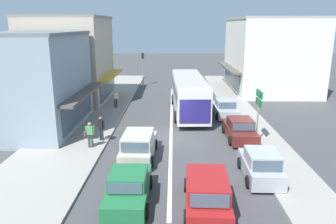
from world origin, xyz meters
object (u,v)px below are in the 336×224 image
at_px(directional_road_sign, 259,103).
at_px(parked_sedan_kerb_third, 225,108).
at_px(wagon_queue_far_back, 207,192).
at_px(traffic_light_downstreet, 143,64).
at_px(pedestrian_with_handbag_near, 90,133).
at_px(city_bus, 189,92).
at_px(wagon_behind_bus_near, 139,146).
at_px(pedestrian_far_walker, 101,127).
at_px(pedestrian_browsing_midblock, 116,98).
at_px(sedan_adjacent_lane_lead, 129,188).
at_px(parked_hatchback_kerb_front, 261,165).
at_px(parked_sedan_kerb_second, 240,130).

bearing_deg(directional_road_sign, parked_sedan_kerb_third, 99.43).
bearing_deg(wagon_queue_far_back, directional_road_sign, 63.37).
relative_size(traffic_light_downstreet, pedestrian_with_handbag_near, 2.58).
distance_m(city_bus, wagon_behind_bus_near, 10.84).
bearing_deg(pedestrian_with_handbag_near, parked_sedan_kerb_third, 39.70).
xyz_separation_m(city_bus, pedestrian_far_walker, (-6.13, -7.64, -0.81)).
height_order(pedestrian_browsing_midblock, pedestrian_far_walker, same).
xyz_separation_m(sedan_adjacent_lane_lead, pedestrian_far_walker, (-2.83, 7.57, 0.40)).
xyz_separation_m(parked_hatchback_kerb_front, parked_sedan_kerb_third, (0.00, 11.87, -0.05)).
bearing_deg(parked_hatchback_kerb_front, wagon_queue_far_back, -136.38).
bearing_deg(traffic_light_downstreet, pedestrian_browsing_midblock, -96.96).
height_order(wagon_queue_far_back, pedestrian_far_walker, pedestrian_far_walker).
relative_size(directional_road_sign, pedestrian_browsing_midblock, 2.21).
distance_m(parked_sedan_kerb_third, traffic_light_downstreet, 16.63).
relative_size(directional_road_sign, pedestrian_far_walker, 2.21).
xyz_separation_m(wagon_queue_far_back, pedestrian_far_walker, (-6.21, 8.05, 0.32)).
bearing_deg(traffic_light_downstreet, parked_sedan_kerb_second, -67.32).
bearing_deg(pedestrian_browsing_midblock, parked_sedan_kerb_second, -39.39).
bearing_deg(sedan_adjacent_lane_lead, parked_sedan_kerb_second, 52.17).
height_order(wagon_queue_far_back, parked_sedan_kerb_third, wagon_queue_far_back).
bearing_deg(wagon_queue_far_back, parked_sedan_kerb_second, 70.62).
distance_m(sedan_adjacent_lane_lead, parked_sedan_kerb_third, 15.62).
bearing_deg(city_bus, wagon_behind_bus_near, -108.28).
height_order(city_bus, parked_sedan_kerb_second, city_bus).
bearing_deg(sedan_adjacent_lane_lead, city_bus, 77.75).
bearing_deg(directional_road_sign, wagon_queue_far_back, -116.63).
bearing_deg(pedestrian_far_walker, sedan_adjacent_lane_lead, -69.50).
height_order(pedestrian_with_handbag_near, pedestrian_browsing_midblock, same).
relative_size(pedestrian_browsing_midblock, pedestrian_far_walker, 1.00).
relative_size(parked_sedan_kerb_second, pedestrian_with_handbag_near, 2.60).
bearing_deg(pedestrian_far_walker, parked_sedan_kerb_second, 4.82).
distance_m(wagon_behind_bus_near, parked_sedan_kerb_third, 11.30).
relative_size(parked_hatchback_kerb_front, pedestrian_with_handbag_near, 2.29).
xyz_separation_m(parked_hatchback_kerb_front, pedestrian_browsing_midblock, (-9.77, 14.09, 0.36)).
height_order(sedan_adjacent_lane_lead, wagon_behind_bus_near, wagon_behind_bus_near).
relative_size(parked_sedan_kerb_second, directional_road_sign, 1.18).
bearing_deg(parked_sedan_kerb_second, pedestrian_with_handbag_near, -167.83).
xyz_separation_m(sedan_adjacent_lane_lead, wagon_behind_bus_near, (-0.08, 4.98, 0.08)).
distance_m(wagon_queue_far_back, pedestrian_far_walker, 10.18).
height_order(wagon_queue_far_back, pedestrian_with_handbag_near, pedestrian_with_handbag_near).
distance_m(parked_sedan_kerb_second, parked_sedan_kerb_third, 5.89).
bearing_deg(wagon_behind_bus_near, traffic_light_downstreet, 94.48).
bearing_deg(parked_sedan_kerb_third, parked_hatchback_kerb_front, -90.01).
xyz_separation_m(wagon_behind_bus_near, directional_road_sign, (7.55, 2.71, 1.96)).
bearing_deg(pedestrian_far_walker, parked_hatchback_kerb_front, -29.41).
bearing_deg(pedestrian_browsing_midblock, sedan_adjacent_lane_lead, -78.38).
height_order(sedan_adjacent_lane_lead, parked_sedan_kerb_second, same).
bearing_deg(city_bus, pedestrian_browsing_midblock, 169.36).
xyz_separation_m(traffic_light_downstreet, pedestrian_with_handbag_near, (-1.32, -22.23, -1.79)).
xyz_separation_m(wagon_behind_bus_near, parked_hatchback_kerb_front, (6.46, -2.60, -0.04)).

